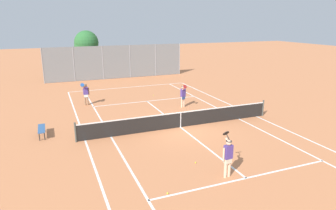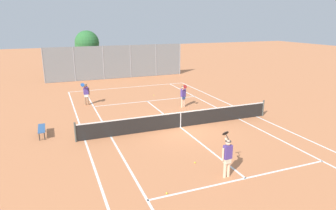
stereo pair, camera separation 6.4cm
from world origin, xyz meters
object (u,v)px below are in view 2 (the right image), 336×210
Objects in this scene: player_far_left at (86,93)px; loose_tennis_ball_2 at (167,193)px; courtside_bench at (42,129)px; tree_behind_left at (86,44)px; loose_tennis_ball_1 at (154,95)px; tennis_net at (181,119)px; player_near_side at (227,156)px; loose_tennis_ball_3 at (195,163)px; player_far_right at (183,95)px.

loose_tennis_ball_2 is at bearing -84.92° from player_far_left.
courtside_bench is at bearing 118.45° from loose_tennis_ball_2.
loose_tennis_ball_1 is at bearing -73.41° from tree_behind_left.
tennis_net is 6.76× the size of player_near_side.
loose_tennis_ball_2 is 0.04× the size of courtside_bench.
player_far_left reaches higher than loose_tennis_ball_3.
player_far_left is 1.18× the size of courtside_bench.
player_far_right is at bearing -78.83° from loose_tennis_ball_1.
player_near_side is 1.88m from loose_tennis_ball_3.
player_far_right reaches higher than loose_tennis_ball_3.
player_far_right is 8.92m from loose_tennis_ball_3.
tree_behind_left is at bearing 97.41° from tennis_net.
tree_behind_left is (1.85, 13.55, 2.61)m from player_far_left.
player_far_left is 11.98m from loose_tennis_ball_3.
player_near_side reaches higher than loose_tennis_ball_2.
loose_tennis_ball_1 is at bearing 9.29° from player_far_left.
loose_tennis_ball_2 is (1.18, -13.30, -0.89)m from player_far_left.
player_far_left is at bearing -170.71° from loose_tennis_ball_1.
player_far_left is 6.29m from courtside_bench.
player_far_right is at bearing 62.47° from loose_tennis_ball_2.
loose_tennis_ball_2 is (-4.43, -14.22, 0.00)m from loose_tennis_ball_1.
loose_tennis_ball_3 is at bearing 41.21° from loose_tennis_ball_2.
player_far_left reaches higher than tennis_net.
player_far_right is (1.90, 3.80, 0.42)m from tennis_net.
loose_tennis_ball_1 is 1.00× the size of loose_tennis_ball_2.
player_far_right is at bearing -26.61° from player_far_left.
courtside_bench is (-3.06, -5.47, -0.52)m from player_far_left.
player_far_right is 9.77m from courtside_bench.
player_near_side is 10.27m from courtside_bench.
player_far_left is 13.92m from tree_behind_left.
player_near_side is 0.35× the size of tree_behind_left.
tree_behind_left is (0.67, 26.85, 3.51)m from loose_tennis_ball_2.
tree_behind_left is (-4.58, 16.77, 2.61)m from player_far_right.
player_far_left is 5.76m from loose_tennis_ball_1.
courtside_bench reaches higher than loose_tennis_ball_1.
tennis_net is 8.37m from player_far_left.
loose_tennis_ball_1 is 0.01× the size of tree_behind_left.
loose_tennis_ball_3 is at bearing -43.76° from courtside_bench.
courtside_bench is at bearing -143.65° from loose_tennis_ball_1.
courtside_bench reaches higher than loose_tennis_ball_3.
player_far_left is 26.88× the size of loose_tennis_ball_2.
loose_tennis_ball_3 is 25.33m from tree_behind_left.
loose_tennis_ball_1 is (1.74, 13.95, -0.89)m from player_near_side.
player_far_left is 1.00× the size of player_far_right.
player_far_right is at bearing 75.36° from player_near_side.
courtside_bench is at bearing -119.25° from player_far_left.
tennis_net is 6.05m from player_near_side.
player_near_side is 2.85m from loose_tennis_ball_2.
player_near_side is 26.88× the size of loose_tennis_ball_2.
player_near_side is 10.13m from player_far_right.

